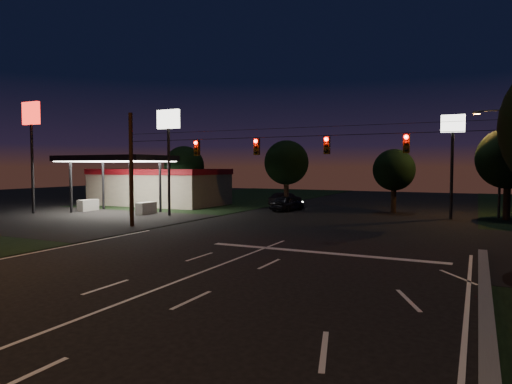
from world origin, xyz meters
The scene contains 16 objects.
ground centered at (0.00, 0.00, 0.00)m, with size 140.00×140.00×0.00m, color black.
cross_street_left centered at (-20.00, 16.00, 0.00)m, with size 20.00×16.00×0.02m, color black.
stop_bar centered at (3.00, 11.50, 0.01)m, with size 12.00×0.50×0.01m, color silver.
utility_pole_left centered at (-12.00, 15.00, 0.00)m, with size 0.28×0.28×8.00m, color black.
signal_span centered at (0.00, 14.96, 5.50)m, with size 24.00×0.40×1.56m.
gas_station centered at (-21.86, 30.39, 2.38)m, with size 14.20×16.10×5.25m.
pole_sign_left_near centered at (-14.00, 22.00, 6.98)m, with size 2.20×0.30×9.10m.
pole_sign_left_far centered at (-26.00, 18.00, 7.61)m, with size 2.00×0.30×10.00m.
pole_sign_right centered at (8.00, 30.00, 6.24)m, with size 1.80×0.30×8.40m.
street_light_right_far centered at (11.24, 32.00, 5.24)m, with size 2.20×0.35×9.00m.
tree_far_a centered at (-17.98, 30.12, 4.26)m, with size 4.20×4.20×6.42m.
tree_far_b centered at (-7.98, 34.13, 4.61)m, with size 4.60×4.60×6.98m.
tree_far_c centered at (3.02, 33.10, 3.90)m, with size 3.80×3.80×5.86m.
tree_far_d centered at (12.02, 31.13, 4.83)m, with size 4.80×4.80×7.30m.
car_oncoming_a centered at (-6.59, 30.74, 0.74)m, with size 1.75×4.35×1.48m, color black.
car_oncoming_b centered at (-8.68, 35.42, 0.72)m, with size 1.53×4.38×1.44m, color black.
Camera 1 is at (9.90, -9.94, 4.23)m, focal length 32.00 mm.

